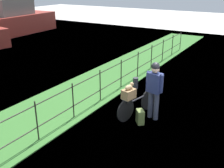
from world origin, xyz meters
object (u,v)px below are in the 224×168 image
(backpack_on_paving, at_px, (140,117))
(terrier_dog, at_px, (129,87))
(moored_boat_far, at_px, (13,21))
(wooden_crate, at_px, (129,94))
(cyclist_person, at_px, (154,86))
(mooring_bollard, at_px, (135,83))
(bicycle_main, at_px, (137,104))

(backpack_on_paving, bearing_deg, terrier_dog, -136.78)
(backpack_on_paving, bearing_deg, moored_boat_far, -159.41)
(terrier_dog, bearing_deg, wooden_crate, 167.42)
(wooden_crate, xyz_separation_m, moored_boat_far, (7.37, 13.61, 0.15))
(wooden_crate, relative_size, moored_boat_far, 0.05)
(cyclist_person, height_order, backpack_on_paving, cyclist_person)
(terrier_dog, xyz_separation_m, cyclist_person, (0.42, -0.56, -0.01))
(terrier_dog, distance_m, moored_boat_far, 15.47)
(mooring_bollard, bearing_deg, terrier_dog, -157.88)
(terrier_dog, xyz_separation_m, mooring_bollard, (2.23, 0.91, -0.81))
(bicycle_main, xyz_separation_m, backpack_on_paving, (-0.39, -0.29, -0.15))
(bicycle_main, distance_m, mooring_bollard, 2.12)
(terrier_dog, height_order, moored_boat_far, moored_boat_far)
(backpack_on_paving, bearing_deg, wooden_crate, -133.04)
(bicycle_main, distance_m, cyclist_person, 0.81)
(wooden_crate, distance_m, cyclist_person, 0.75)
(wooden_crate, distance_m, moored_boat_far, 15.48)
(bicycle_main, distance_m, backpack_on_paving, 0.51)
(wooden_crate, height_order, mooring_bollard, wooden_crate)
(backpack_on_paving, xyz_separation_m, moored_boat_far, (7.38, 13.99, 0.75))
(mooring_bollard, relative_size, moored_boat_far, 0.06)
(terrier_dog, xyz_separation_m, backpack_on_paving, (-0.03, -0.37, -0.81))
(bicycle_main, height_order, mooring_bollard, bicycle_main)
(backpack_on_paving, height_order, mooring_bollard, mooring_bollard)
(wooden_crate, bearing_deg, mooring_bollard, 21.78)
(terrier_dog, bearing_deg, cyclist_person, -52.61)
(bicycle_main, bearing_deg, moored_boat_far, 62.97)
(bicycle_main, relative_size, cyclist_person, 1.01)
(terrier_dog, height_order, backpack_on_paving, terrier_dog)
(cyclist_person, xyz_separation_m, backpack_on_paving, (-0.46, 0.18, -0.80))
(moored_boat_far, bearing_deg, wooden_crate, -118.43)
(wooden_crate, bearing_deg, backpack_on_paving, -91.44)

